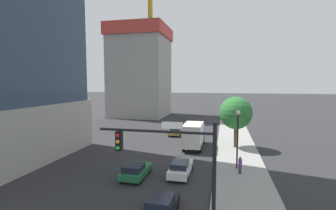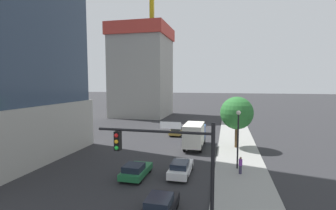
# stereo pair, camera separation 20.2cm
# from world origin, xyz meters

# --- Properties ---
(sidewalk) EXTENTS (5.04, 120.00, 0.15)m
(sidewalk) POSITION_xyz_m (7.63, 20.00, 0.07)
(sidewalk) COLOR gray
(sidewalk) RESTS_ON ground
(construction_building) EXTENTS (14.99, 18.90, 29.65)m
(construction_building) POSITION_xyz_m (-15.42, 52.84, 12.78)
(construction_building) COLOR #9E9B93
(construction_building) RESTS_ON ground
(traffic_light_pole) EXTENTS (6.32, 0.48, 6.55)m
(traffic_light_pole) POSITION_xyz_m (3.34, 3.55, 4.68)
(traffic_light_pole) COLOR black
(traffic_light_pole) RESTS_ON sidewalk
(street_lamp) EXTENTS (0.44, 0.44, 5.81)m
(street_lamp) POSITION_xyz_m (7.27, 16.26, 3.95)
(street_lamp) COLOR black
(street_lamp) RESTS_ON sidewalk
(street_tree) EXTENTS (4.26, 4.26, 6.70)m
(street_tree) POSITION_xyz_m (7.42, 24.63, 4.70)
(street_tree) COLOR brown
(street_tree) RESTS_ON sidewalk
(car_white) EXTENTS (1.78, 4.47, 1.45)m
(car_white) POSITION_xyz_m (2.07, 13.44, 0.73)
(car_white) COLOR silver
(car_white) RESTS_ON ground
(car_gold) EXTENTS (1.88, 4.72, 1.35)m
(car_gold) POSITION_xyz_m (-1.86, 31.35, 0.68)
(car_gold) COLOR #AD8938
(car_gold) RESTS_ON ground
(car_black) EXTENTS (1.84, 4.25, 1.43)m
(car_black) POSITION_xyz_m (2.07, 5.95, 0.72)
(car_black) COLOR black
(car_black) RESTS_ON ground
(car_green) EXTENTS (1.94, 4.03, 1.36)m
(car_green) POSITION_xyz_m (-1.86, 12.02, 0.67)
(car_green) COLOR #1E6638
(car_green) RESTS_ON ground
(box_truck) EXTENTS (2.32, 6.90, 3.37)m
(box_truck) POSITION_xyz_m (2.07, 23.58, 1.86)
(box_truck) COLOR #1E4799
(box_truck) RESTS_ON ground
(pedestrian_purple_shirt) EXTENTS (0.34, 0.34, 1.60)m
(pedestrian_purple_shirt) POSITION_xyz_m (7.49, 14.83, 0.96)
(pedestrian_purple_shirt) COLOR #38334C
(pedestrian_purple_shirt) RESTS_ON sidewalk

